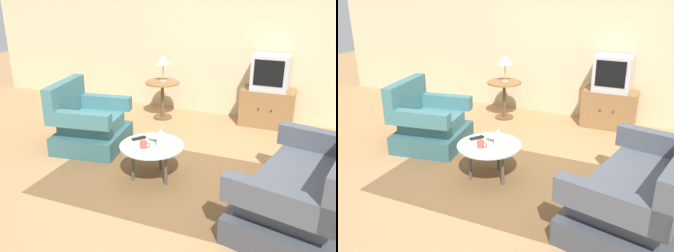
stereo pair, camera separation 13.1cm
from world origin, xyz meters
TOP-DOWN VIEW (x-y plane):
  - ground_plane at (0.00, 0.00)m, footprint 16.00×16.00m
  - back_wall at (0.00, 2.41)m, footprint 9.00×0.12m
  - area_rug at (-0.13, -0.08)m, footprint 2.29×1.64m
  - armchair at (-1.28, 0.39)m, footprint 0.97×1.00m
  - couch at (1.49, -0.26)m, footprint 1.19×1.66m
  - coffee_table at (-0.13, -0.08)m, footprint 0.71×0.71m
  - side_table at (-0.81, 1.79)m, footprint 0.54×0.54m
  - tv_stand at (0.80, 2.10)m, footprint 0.78×0.44m
  - television at (0.80, 2.10)m, footprint 0.52×0.41m
  - table_lamp at (-0.80, 1.80)m, footprint 0.23×0.23m
  - vase at (-0.01, -0.11)m, footprint 0.09×0.09m
  - mug at (-0.18, -0.18)m, footprint 0.12×0.07m
  - bowl at (-0.14, 0.04)m, footprint 0.15×0.15m
  - tv_remote_dark at (-0.33, 0.01)m, footprint 0.14×0.16m

SIDE VIEW (x-z plane):
  - ground_plane at x=0.00m, z-range 0.00..0.00m
  - area_rug at x=-0.13m, z-range 0.00..0.00m
  - tv_stand at x=0.80m, z-range 0.00..0.57m
  - couch at x=1.49m, z-range -0.15..0.72m
  - armchair at x=-1.28m, z-range -0.14..0.74m
  - coffee_table at x=-0.13m, z-range 0.16..0.57m
  - tv_remote_dark at x=-0.33m, z-range 0.41..0.43m
  - bowl at x=-0.14m, z-range 0.41..0.46m
  - side_table at x=-0.81m, z-range 0.14..0.74m
  - mug at x=-0.18m, z-range 0.41..0.49m
  - vase at x=-0.01m, z-range 0.40..0.61m
  - television at x=0.80m, z-range 0.57..1.09m
  - table_lamp at x=-0.80m, z-range 0.73..1.15m
  - back_wall at x=0.00m, z-range 0.00..2.70m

